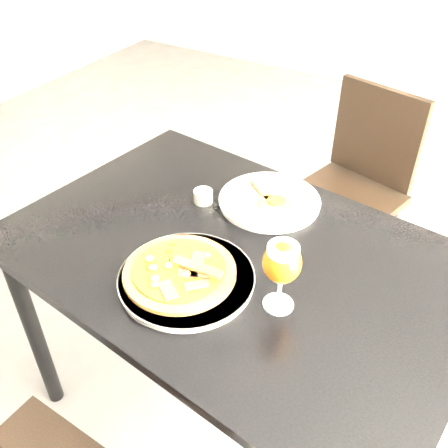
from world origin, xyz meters
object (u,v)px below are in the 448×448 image
Objects in this scene: pizza at (180,271)px; beer_glass at (282,263)px; chair_far at (353,185)px; dining_table at (234,276)px.

beer_glass reaches higher than pizza.
dining_table is at bearing -78.76° from chair_far.
chair_far is at bearing 93.65° from dining_table.
chair_far reaches higher than dining_table.
beer_glass is at bearing -24.90° from dining_table.
pizza is 0.27m from beer_glass.
chair_far reaches higher than pizza.
chair_far is (0.06, 0.89, -0.19)m from dining_table.
dining_table is at bearing 69.09° from pizza.
beer_glass is (0.12, -1.01, 0.41)m from chair_far.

